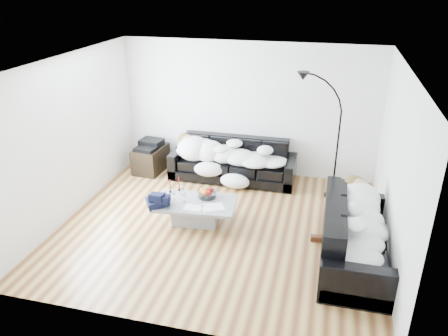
% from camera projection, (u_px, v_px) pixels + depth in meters
% --- Properties ---
extents(ground, '(5.00, 5.00, 0.00)m').
position_uv_depth(ground, '(219.00, 226.00, 7.02)').
color(ground, brown).
rests_on(ground, ground).
extents(wall_back, '(5.00, 0.02, 2.60)m').
position_uv_depth(wall_back, '(248.00, 110.00, 8.48)').
color(wall_back, silver).
rests_on(wall_back, ground).
extents(wall_left, '(0.02, 4.50, 2.60)m').
position_uv_depth(wall_left, '(70.00, 137.00, 7.05)').
color(wall_left, silver).
rests_on(wall_left, ground).
extents(wall_right, '(0.02, 4.50, 2.60)m').
position_uv_depth(wall_right, '(397.00, 168.00, 5.94)').
color(wall_right, silver).
rests_on(wall_right, ground).
extents(ceiling, '(5.00, 5.00, 0.00)m').
position_uv_depth(ceiling, '(219.00, 63.00, 5.96)').
color(ceiling, white).
rests_on(ceiling, ground).
extents(sofa_back, '(2.42, 0.84, 0.79)m').
position_uv_depth(sofa_back, '(233.00, 160.00, 8.49)').
color(sofa_back, black).
rests_on(sofa_back, ground).
extents(sofa_right, '(0.91, 2.13, 0.86)m').
position_uv_depth(sofa_right, '(356.00, 233.00, 6.04)').
color(sofa_right, black).
rests_on(sofa_right, ground).
extents(sleeper_back, '(2.05, 0.71, 0.41)m').
position_uv_depth(sleeper_back, '(232.00, 150.00, 8.35)').
color(sleeper_back, white).
rests_on(sleeper_back, sofa_back).
extents(sleeper_right, '(0.77, 1.82, 0.45)m').
position_uv_depth(sleeper_right, '(358.00, 220.00, 5.96)').
color(sleeper_right, white).
rests_on(sleeper_right, sofa_right).
extents(teal_cushion, '(0.42, 0.38, 0.20)m').
position_uv_depth(teal_cushion, '(353.00, 193.00, 6.52)').
color(teal_cushion, '#0F5B69').
rests_on(teal_cushion, sofa_right).
extents(coffee_table, '(1.35, 0.86, 0.38)m').
position_uv_depth(coffee_table, '(195.00, 212.00, 7.07)').
color(coffee_table, '#939699').
rests_on(coffee_table, ground).
extents(fruit_bowl, '(0.35, 0.35, 0.18)m').
position_uv_depth(fruit_bowl, '(207.00, 192.00, 7.10)').
color(fruit_bowl, white).
rests_on(fruit_bowl, coffee_table).
extents(wine_glass_a, '(0.09, 0.09, 0.19)m').
position_uv_depth(wine_glass_a, '(183.00, 191.00, 7.15)').
color(wine_glass_a, white).
rests_on(wine_glass_a, coffee_table).
extents(wine_glass_b, '(0.08, 0.08, 0.15)m').
position_uv_depth(wine_glass_b, '(174.00, 195.00, 7.03)').
color(wine_glass_b, white).
rests_on(wine_glass_b, coffee_table).
extents(wine_glass_c, '(0.08, 0.08, 0.19)m').
position_uv_depth(wine_glass_c, '(185.00, 197.00, 6.95)').
color(wine_glass_c, white).
rests_on(wine_glass_c, coffee_table).
extents(candle_left, '(0.05, 0.05, 0.23)m').
position_uv_depth(candle_left, '(170.00, 186.00, 7.25)').
color(candle_left, maroon).
rests_on(candle_left, coffee_table).
extents(candle_right, '(0.05, 0.05, 0.24)m').
position_uv_depth(candle_right, '(179.00, 184.00, 7.31)').
color(candle_right, maroon).
rests_on(candle_right, coffee_table).
extents(newspaper_a, '(0.42, 0.39, 0.01)m').
position_uv_depth(newspaper_a, '(213.00, 207.00, 6.82)').
color(newspaper_a, silver).
rests_on(newspaper_a, coffee_table).
extents(newspaper_b, '(0.28, 0.21, 0.01)m').
position_uv_depth(newspaper_b, '(193.00, 208.00, 6.81)').
color(newspaper_b, silver).
rests_on(newspaper_b, coffee_table).
extents(navy_jacket, '(0.43, 0.39, 0.18)m').
position_uv_depth(navy_jacket, '(158.00, 196.00, 6.82)').
color(navy_jacket, black).
rests_on(navy_jacket, coffee_table).
extents(shoes, '(0.44, 0.33, 0.09)m').
position_uv_depth(shoes, '(324.00, 236.00, 6.67)').
color(shoes, '#472311').
rests_on(shoes, ground).
extents(av_cabinet, '(0.59, 0.80, 0.52)m').
position_uv_depth(av_cabinet, '(151.00, 159.00, 8.90)').
color(av_cabinet, black).
rests_on(av_cabinet, ground).
extents(stereo, '(0.48, 0.40, 0.13)m').
position_uv_depth(stereo, '(150.00, 144.00, 8.77)').
color(stereo, black).
rests_on(stereo, av_cabinet).
extents(floor_lamp, '(0.77, 0.49, 1.97)m').
position_uv_depth(floor_lamp, '(337.00, 146.00, 7.57)').
color(floor_lamp, black).
rests_on(floor_lamp, ground).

